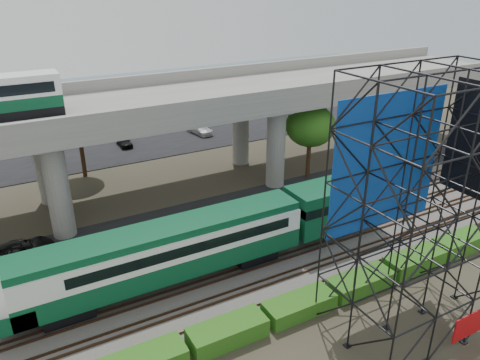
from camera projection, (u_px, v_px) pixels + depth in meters
ground at (250, 281)px, 32.11m from camera, size 140.00×140.00×0.00m
ballast_bed at (237, 265)px, 33.67m from camera, size 90.00×12.00×0.20m
service_road at (190, 216)px, 40.51m from camera, size 90.00×5.00×0.08m
parking_lot at (117, 139)px, 59.33m from camera, size 90.00×18.00×0.08m
harbor_water at (80, 101)px, 76.95m from camera, size 140.00×40.00×0.03m
rail_tracks at (237, 263)px, 33.60m from camera, size 90.00×9.52×0.16m
commuter_train at (196, 242)px, 31.20m from camera, size 29.30×3.06×4.30m
overpass at (150, 111)px, 41.14m from camera, size 80.00×12.00×12.40m
scaffold_tower at (424, 211)px, 25.44m from camera, size 9.36×6.36×15.00m
hedge_strip at (299, 305)px, 28.89m from camera, size 34.60×1.80×1.20m
trees at (112, 146)px, 40.75m from camera, size 40.94×16.94×7.69m
suv at (19, 251)px, 34.09m from camera, size 5.32×2.83×1.42m
parked_cars at (117, 136)px, 58.68m from camera, size 37.37×9.59×1.28m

